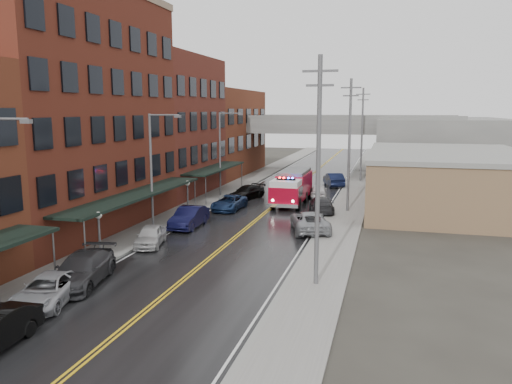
# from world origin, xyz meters

# --- Properties ---
(road) EXTENTS (11.00, 160.00, 0.02)m
(road) POSITION_xyz_m (0.00, 30.00, 0.01)
(road) COLOR black
(road) RESTS_ON ground
(sidewalk_left) EXTENTS (3.00, 160.00, 0.15)m
(sidewalk_left) POSITION_xyz_m (-7.30, 30.00, 0.07)
(sidewalk_left) COLOR slate
(sidewalk_left) RESTS_ON ground
(sidewalk_right) EXTENTS (3.00, 160.00, 0.15)m
(sidewalk_right) POSITION_xyz_m (7.30, 30.00, 0.07)
(sidewalk_right) COLOR slate
(sidewalk_right) RESTS_ON ground
(curb_left) EXTENTS (0.30, 160.00, 0.15)m
(curb_left) POSITION_xyz_m (-5.65, 30.00, 0.07)
(curb_left) COLOR gray
(curb_left) RESTS_ON ground
(curb_right) EXTENTS (0.30, 160.00, 0.15)m
(curb_right) POSITION_xyz_m (5.65, 30.00, 0.07)
(curb_right) COLOR gray
(curb_right) RESTS_ON ground
(brick_building_b) EXTENTS (9.00, 20.00, 18.00)m
(brick_building_b) POSITION_xyz_m (-13.30, 23.00, 9.00)
(brick_building_b) COLOR #5B2218
(brick_building_b) RESTS_ON ground
(brick_building_c) EXTENTS (9.00, 15.00, 15.00)m
(brick_building_c) POSITION_xyz_m (-13.30, 40.50, 7.50)
(brick_building_c) COLOR #5B221B
(brick_building_c) RESTS_ON ground
(brick_building_far) EXTENTS (9.00, 20.00, 12.00)m
(brick_building_far) POSITION_xyz_m (-13.30, 58.00, 6.00)
(brick_building_far) COLOR #602B19
(brick_building_far) RESTS_ON ground
(tan_building) EXTENTS (14.00, 22.00, 5.00)m
(tan_building) POSITION_xyz_m (16.00, 40.00, 2.50)
(tan_building) COLOR #90724E
(tan_building) RESTS_ON ground
(right_far_block) EXTENTS (18.00, 30.00, 8.00)m
(right_far_block) POSITION_xyz_m (18.00, 70.00, 4.00)
(right_far_block) COLOR slate
(right_far_block) RESTS_ON ground
(awning_1) EXTENTS (2.60, 18.00, 3.09)m
(awning_1) POSITION_xyz_m (-7.49, 23.00, 2.99)
(awning_1) COLOR black
(awning_1) RESTS_ON ground
(awning_2) EXTENTS (2.60, 13.00, 3.09)m
(awning_2) POSITION_xyz_m (-7.49, 40.50, 2.99)
(awning_2) COLOR black
(awning_2) RESTS_ON ground
(globe_lamp_1) EXTENTS (0.44, 0.44, 3.12)m
(globe_lamp_1) POSITION_xyz_m (-6.40, 16.00, 2.31)
(globe_lamp_1) COLOR #59595B
(globe_lamp_1) RESTS_ON ground
(globe_lamp_2) EXTENTS (0.44, 0.44, 3.12)m
(globe_lamp_2) POSITION_xyz_m (-6.40, 30.00, 2.31)
(globe_lamp_2) COLOR #59595B
(globe_lamp_2) RESTS_ON ground
(street_lamp_1) EXTENTS (2.64, 0.22, 9.00)m
(street_lamp_1) POSITION_xyz_m (-6.55, 24.00, 5.19)
(street_lamp_1) COLOR #59595B
(street_lamp_1) RESTS_ON ground
(street_lamp_2) EXTENTS (2.64, 0.22, 9.00)m
(street_lamp_2) POSITION_xyz_m (-6.55, 40.00, 5.19)
(street_lamp_2) COLOR #59595B
(street_lamp_2) RESTS_ON ground
(utility_pole_0) EXTENTS (1.80, 0.24, 12.00)m
(utility_pole_0) POSITION_xyz_m (7.20, 15.00, 6.31)
(utility_pole_0) COLOR #59595B
(utility_pole_0) RESTS_ON ground
(utility_pole_1) EXTENTS (1.80, 0.24, 12.00)m
(utility_pole_1) POSITION_xyz_m (7.20, 35.00, 6.31)
(utility_pole_1) COLOR #59595B
(utility_pole_1) RESTS_ON ground
(utility_pole_2) EXTENTS (1.80, 0.24, 12.00)m
(utility_pole_2) POSITION_xyz_m (7.20, 55.00, 6.31)
(utility_pole_2) COLOR #59595B
(utility_pole_2) RESTS_ON ground
(overpass) EXTENTS (40.00, 10.00, 7.50)m
(overpass) POSITION_xyz_m (0.00, 62.00, 5.99)
(overpass) COLOR slate
(overpass) RESTS_ON ground
(fire_truck) EXTENTS (3.55, 8.79, 3.21)m
(fire_truck) POSITION_xyz_m (1.44, 37.93, 1.74)
(fire_truck) COLOR #A1071E
(fire_truck) RESTS_ON ground
(parked_car_left_2) EXTENTS (3.33, 5.30, 1.37)m
(parked_car_left_2) POSITION_xyz_m (-5.00, 9.18, 0.68)
(parked_car_left_2) COLOR #9DA0A5
(parked_car_left_2) RESTS_ON ground
(parked_car_left_3) EXTENTS (3.40, 6.02, 1.65)m
(parked_car_left_3) POSITION_xyz_m (-5.00, 12.04, 0.82)
(parked_car_left_3) COLOR #28282A
(parked_car_left_3) RESTS_ON ground
(parked_car_left_4) EXTENTS (2.60, 4.42, 1.41)m
(parked_car_left_4) POSITION_xyz_m (-5.00, 20.00, 0.71)
(parked_car_left_4) COLOR #B3B3B3
(parked_car_left_4) RESTS_ON ground
(parked_car_left_5) EXTENTS (1.86, 5.06, 1.65)m
(parked_car_left_5) POSITION_xyz_m (-4.51, 25.73, 0.83)
(parked_car_left_5) COLOR black
(parked_car_left_5) RESTS_ON ground
(parked_car_left_6) EXTENTS (2.48, 5.05, 1.38)m
(parked_car_left_6) POSITION_xyz_m (-3.60, 33.20, 0.69)
(parked_car_left_6) COLOR #14264B
(parked_car_left_6) RESTS_ON ground
(parked_car_left_7) EXTENTS (3.40, 5.22, 1.41)m
(parked_car_left_7) POSITION_xyz_m (-3.60, 39.20, 0.70)
(parked_car_left_7) COLOR black
(parked_car_left_7) RESTS_ON ground
(parked_car_right_0) EXTENTS (4.14, 6.19, 1.58)m
(parked_car_right_0) POSITION_xyz_m (5.00, 26.90, 0.79)
(parked_car_right_0) COLOR gray
(parked_car_right_0) RESTS_ON ground
(parked_car_right_1) EXTENTS (3.12, 5.50, 1.50)m
(parked_car_right_1) POSITION_xyz_m (4.91, 34.20, 0.75)
(parked_car_right_1) COLOR #2A2A2D
(parked_car_right_1) RESTS_ON ground
(parked_car_right_2) EXTENTS (2.13, 4.35, 1.43)m
(parked_car_right_2) POSITION_xyz_m (3.60, 41.99, 0.71)
(parked_car_right_2) COLOR silver
(parked_car_right_2) RESTS_ON ground
(parked_car_right_3) EXTENTS (3.26, 5.34, 1.66)m
(parked_car_right_3) POSITION_xyz_m (4.25, 50.48, 0.83)
(parked_car_right_3) COLOR black
(parked_car_right_3) RESTS_ON ground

